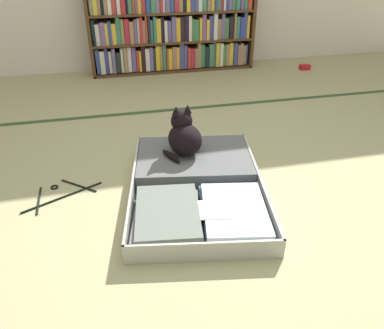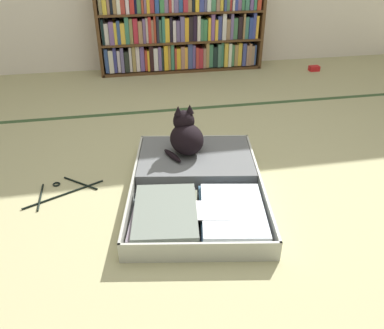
% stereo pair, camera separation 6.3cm
% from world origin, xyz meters
% --- Properties ---
extents(ground_plane, '(10.00, 10.00, 0.00)m').
position_xyz_m(ground_plane, '(0.00, 0.00, 0.00)').
color(ground_plane, tan).
extents(tatami_border, '(4.80, 0.05, 0.00)m').
position_xyz_m(tatami_border, '(0.00, 1.19, 0.00)').
color(tatami_border, '#324D2A').
rests_on(tatami_border, ground_plane).
extents(bookshelf, '(1.63, 0.26, 0.86)m').
position_xyz_m(bookshelf, '(0.16, 2.25, 0.41)').
color(bookshelf, '#51341C').
rests_on(bookshelf, ground_plane).
extents(open_suitcase, '(0.84, 1.10, 0.10)m').
position_xyz_m(open_suitcase, '(-0.13, 0.06, 0.05)').
color(open_suitcase, '#B1B3A6').
rests_on(open_suitcase, ground_plane).
extents(black_cat, '(0.25, 0.26, 0.28)m').
position_xyz_m(black_cat, '(-0.14, 0.32, 0.20)').
color(black_cat, black).
rests_on(black_cat, open_suitcase).
extents(clothes_hanger, '(0.40, 0.30, 0.01)m').
position_xyz_m(clothes_hanger, '(-0.84, 0.18, 0.01)').
color(clothes_hanger, black).
rests_on(clothes_hanger, ground_plane).
extents(small_red_pouch, '(0.10, 0.07, 0.05)m').
position_xyz_m(small_red_pouch, '(1.48, 1.95, 0.02)').
color(small_red_pouch, red).
rests_on(small_red_pouch, ground_plane).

